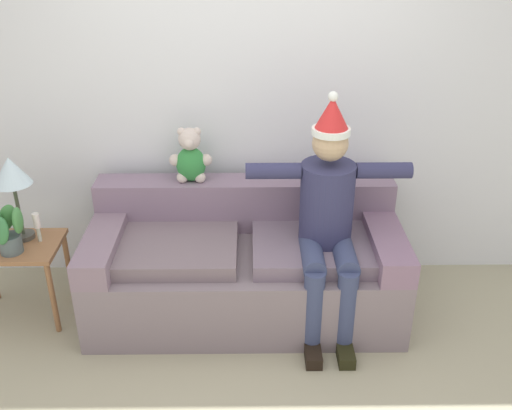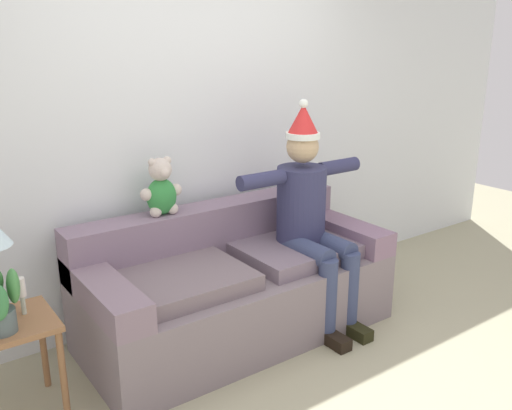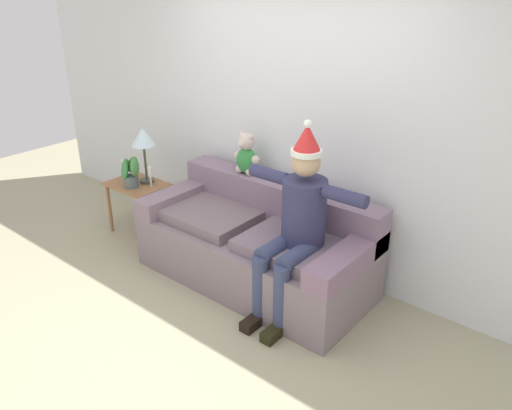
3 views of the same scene
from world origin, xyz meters
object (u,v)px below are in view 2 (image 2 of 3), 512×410
Objects in this scene: candle_short at (22,291)px; teddy_bear at (161,189)px; person_seated at (310,213)px; couch at (235,285)px.

teddy_bear is at bearing 18.79° from candle_short.
person_seated is at bearing -3.79° from candle_short.
person_seated is at bearing -17.25° from couch.
couch reaches higher than candle_short.
person_seated is at bearing -27.28° from teddy_bear.
couch is 0.81m from teddy_bear.
couch is at bearing -38.96° from teddy_bear.
person_seated is (0.52, -0.16, 0.46)m from couch.
teddy_bear is at bearing 141.04° from couch.
person_seated reaches higher than couch.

